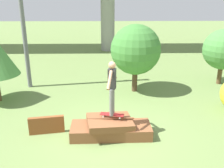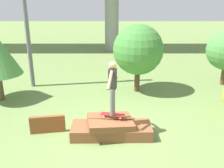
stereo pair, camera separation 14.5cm
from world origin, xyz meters
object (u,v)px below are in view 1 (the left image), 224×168
skater (112,85)px  tree_behind_right (136,50)px  skateboard (112,115)px  tree_mid_back (223,50)px

skater → tree_behind_right: size_ratio=0.55×
skateboard → tree_behind_right: bearing=73.8°
tree_behind_right → tree_mid_back: tree_behind_right is taller
skateboard → tree_mid_back: tree_mid_back is taller
skater → tree_mid_back: size_ratio=0.61×
tree_behind_right → tree_mid_back: size_ratio=1.12×
skater → tree_behind_right: 4.11m
tree_mid_back → skateboard: bearing=-138.7°
skateboard → tree_behind_right: size_ratio=0.25×
skateboard → tree_behind_right: tree_behind_right is taller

